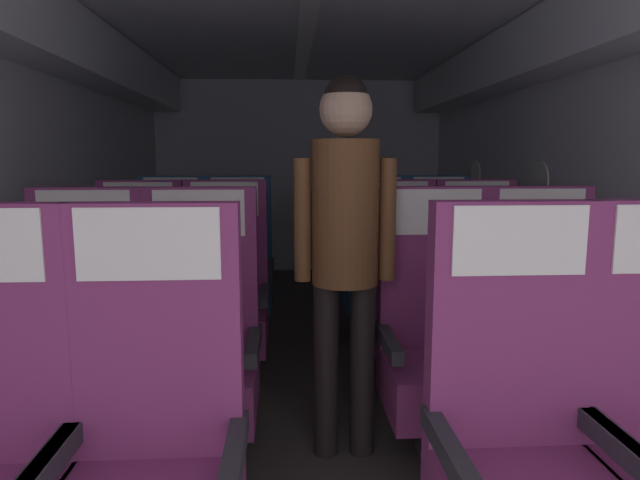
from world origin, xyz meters
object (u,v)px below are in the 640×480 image
seat_c_right_window (396,297)px  seat_a_right_window (521,448)px  seat_b_left_aisle (200,350)px  seat_b_right_aisle (542,343)px  seat_b_right_window (438,345)px  seat_d_left_window (172,272)px  seat_d_right_window (375,269)px  seat_c_left_aisle (226,299)px  seat_a_left_aisle (151,460)px  flight_attendant (345,228)px  seat_d_left_aisle (238,271)px  seat_c_right_aisle (477,296)px  seat_d_right_aisle (439,268)px  seat_b_left_window (86,352)px  seat_c_left_window (140,301)px

seat_c_right_window → seat_a_right_window: bearing=-89.5°
seat_b_left_aisle → seat_b_right_aisle: size_ratio=1.00×
seat_b_right_window → seat_d_left_window: size_ratio=1.00×
seat_c_right_window → seat_d_right_window: (0.01, 0.83, 0.00)m
seat_b_left_aisle → seat_c_left_aisle: bearing=89.2°
seat_c_right_window → seat_b_right_window: bearing=-89.0°
seat_a_left_aisle → flight_attendant: 1.18m
seat_a_left_aisle → seat_b_left_aisle: bearing=90.1°
seat_d_left_window → seat_d_left_aisle: bearing=-0.8°
seat_c_right_window → seat_d_right_window: size_ratio=1.00×
seat_c_right_aisle → seat_d_right_aisle: 0.85m
seat_d_left_window → seat_d_right_aisle: size_ratio=1.00×
seat_a_left_aisle → seat_b_left_aisle: same height
seat_a_right_window → seat_d_left_window: (-1.51, 2.53, 0.00)m
seat_a_left_aisle → seat_b_left_window: 0.99m
seat_b_right_aisle → seat_d_left_window: size_ratio=1.00×
seat_b_right_aisle → seat_d_right_aisle: bearing=89.5°
seat_c_left_window → seat_d_left_aisle: 0.97m
seat_c_left_window → flight_attendant: bearing=-37.4°
seat_b_left_aisle → seat_c_right_window: same height
seat_a_right_window → seat_c_left_aisle: bearing=120.9°
seat_c_left_aisle → seat_d_left_aisle: same height
seat_b_right_aisle → seat_b_right_window: size_ratio=1.00×
seat_a_right_window → seat_d_right_window: bearing=90.1°
flight_attendant → seat_c_right_window: bearing=-116.3°
seat_b_right_window → seat_d_right_window: (-0.00, 1.68, 0.00)m
seat_b_left_aisle → seat_d_right_aisle: (1.52, 1.69, 0.00)m
seat_b_right_window → seat_d_right_aisle: (0.49, 1.70, 0.00)m
seat_b_right_window → seat_d_right_aisle: same height
seat_a_right_window → seat_c_right_aisle: 1.76m
seat_d_left_aisle → seat_d_right_window: (1.02, 0.01, 0.00)m
seat_d_left_window → flight_attendant: flight_attendant is taller
seat_b_right_window → flight_attendant: flight_attendant is taller
seat_a_right_window → seat_b_right_window: same height
seat_a_right_window → seat_c_right_window: same height
seat_c_left_aisle → seat_d_right_aisle: same height
seat_b_right_window → seat_c_right_window: size_ratio=1.00×
seat_c_right_window → seat_d_left_aisle: (-1.01, 0.82, 0.00)m
seat_d_right_window → seat_c_left_window: bearing=-150.8°
seat_c_left_aisle → seat_c_right_window: 1.01m
seat_c_left_aisle → seat_d_right_window: (1.02, 0.83, 0.00)m
seat_d_right_aisle → seat_a_right_window: bearing=-100.8°
seat_b_right_window → seat_c_left_window: bearing=151.0°
seat_a_right_window → seat_d_right_aisle: size_ratio=1.00×
seat_b_right_aisle → seat_b_left_aisle: bearing=179.9°
seat_d_left_aisle → seat_d_right_window: size_ratio=1.00×
seat_b_right_aisle → seat_d_right_aisle: 1.69m
flight_attendant → seat_c_right_aisle: bearing=-137.8°
seat_d_right_window → flight_attendant: 1.81m
seat_b_right_window → seat_c_right_aisle: bearing=60.6°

